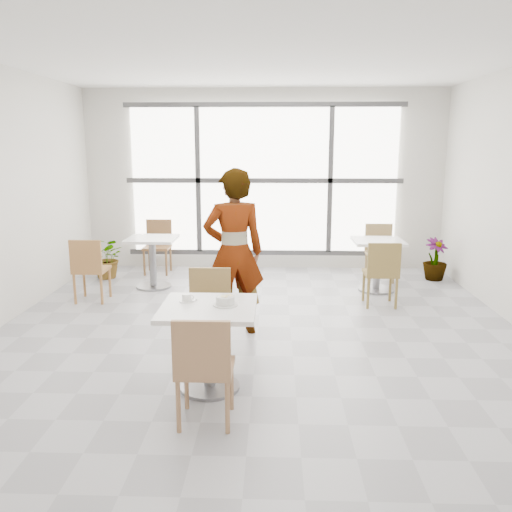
{
  "coord_description": "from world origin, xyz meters",
  "views": [
    {
      "loc": [
        0.18,
        -5.41,
        2.08
      ],
      "look_at": [
        0.0,
        -0.3,
        1.0
      ],
      "focal_mm": 36.94,
      "sensor_mm": 36.0,
      "label": 1
    }
  ],
  "objects_px": {
    "bg_chair_left_near": "(89,266)",
    "bg_table_left": "(152,255)",
    "bg_chair_left_far": "(158,242)",
    "coffee_cup": "(187,298)",
    "person": "(234,253)",
    "bg_chair_right_near": "(382,270)",
    "bg_chair_right_far": "(379,248)",
    "plant_left": "(108,258)",
    "oatmeal_bowl": "(225,300)",
    "bg_table_right": "(377,258)",
    "chair_far": "(209,306)",
    "main_table": "(209,331)",
    "chair_near": "(204,364)",
    "plant_right": "(435,259)"
  },
  "relations": [
    {
      "from": "oatmeal_bowl",
      "to": "bg_chair_right_far",
      "type": "bearing_deg",
      "value": 62.1
    },
    {
      "from": "chair_near",
      "to": "bg_chair_left_far",
      "type": "xyz_separation_m",
      "value": [
        -1.41,
        4.88,
        0.0
      ]
    },
    {
      "from": "chair_near",
      "to": "chair_far",
      "type": "relative_size",
      "value": 1.0
    },
    {
      "from": "chair_near",
      "to": "bg_chair_right_near",
      "type": "relative_size",
      "value": 1.0
    },
    {
      "from": "bg_table_right",
      "to": "bg_chair_right_far",
      "type": "relative_size",
      "value": 0.86
    },
    {
      "from": "bg_table_left",
      "to": "bg_chair_right_near",
      "type": "xyz_separation_m",
      "value": [
        3.19,
        -0.86,
        0.01
      ]
    },
    {
      "from": "bg_chair_left_near",
      "to": "bg_table_left",
      "type": "bearing_deg",
      "value": -130.36
    },
    {
      "from": "person",
      "to": "bg_chair_left_near",
      "type": "relative_size",
      "value": 2.12
    },
    {
      "from": "bg_chair_left_near",
      "to": "bg_chair_right_far",
      "type": "height_order",
      "value": "same"
    },
    {
      "from": "bg_chair_left_far",
      "to": "plant_right",
      "type": "xyz_separation_m",
      "value": [
        4.44,
        -0.36,
        -0.17
      ]
    },
    {
      "from": "bg_table_right",
      "to": "plant_left",
      "type": "bearing_deg",
      "value": 171.82
    },
    {
      "from": "person",
      "to": "plant_right",
      "type": "distance_m",
      "value": 3.91
    },
    {
      "from": "person",
      "to": "bg_chair_right_far",
      "type": "distance_m",
      "value": 3.27
    },
    {
      "from": "chair_far",
      "to": "oatmeal_bowl",
      "type": "xyz_separation_m",
      "value": [
        0.24,
        -0.77,
        0.29
      ]
    },
    {
      "from": "coffee_cup",
      "to": "plant_left",
      "type": "bearing_deg",
      "value": 116.96
    },
    {
      "from": "bg_chair_left_far",
      "to": "coffee_cup",
      "type": "bearing_deg",
      "value": -74.21
    },
    {
      "from": "chair_far",
      "to": "person",
      "type": "distance_m",
      "value": 0.78
    },
    {
      "from": "plant_left",
      "to": "main_table",
      "type": "bearing_deg",
      "value": -61.42
    },
    {
      "from": "bg_table_right",
      "to": "plant_right",
      "type": "distance_m",
      "value": 1.24
    },
    {
      "from": "chair_near",
      "to": "person",
      "type": "relative_size",
      "value": 0.47
    },
    {
      "from": "bg_chair_left_far",
      "to": "bg_chair_right_far",
      "type": "xyz_separation_m",
      "value": [
        3.57,
        -0.36,
        0.0
      ]
    },
    {
      "from": "main_table",
      "to": "bg_chair_left_far",
      "type": "height_order",
      "value": "bg_chair_left_far"
    },
    {
      "from": "oatmeal_bowl",
      "to": "person",
      "type": "bearing_deg",
      "value": 91.38
    },
    {
      "from": "person",
      "to": "bg_chair_right_near",
      "type": "distance_m",
      "value": 2.15
    },
    {
      "from": "plant_left",
      "to": "plant_right",
      "type": "relative_size",
      "value": 1.0
    },
    {
      "from": "bg_chair_left_far",
      "to": "bg_table_left",
      "type": "bearing_deg",
      "value": -82.5
    },
    {
      "from": "coffee_cup",
      "to": "bg_table_right",
      "type": "relative_size",
      "value": 0.21
    },
    {
      "from": "bg_chair_left_far",
      "to": "bg_table_right",
      "type": "bearing_deg",
      "value": -16.73
    },
    {
      "from": "chair_far",
      "to": "bg_chair_left_near",
      "type": "xyz_separation_m",
      "value": [
        -1.82,
        1.72,
        0.0
      ]
    },
    {
      "from": "chair_far",
      "to": "bg_chair_right_far",
      "type": "xyz_separation_m",
      "value": [
        2.29,
        3.11,
        0.0
      ]
    },
    {
      "from": "chair_far",
      "to": "coffee_cup",
      "type": "distance_m",
      "value": 0.73
    },
    {
      "from": "main_table",
      "to": "bg_table_right",
      "type": "height_order",
      "value": "same"
    },
    {
      "from": "bg_table_left",
      "to": "bg_chair_left_near",
      "type": "bearing_deg",
      "value": -130.36
    },
    {
      "from": "main_table",
      "to": "bg_table_right",
      "type": "bearing_deg",
      "value": 57.72
    },
    {
      "from": "chair_far",
      "to": "oatmeal_bowl",
      "type": "distance_m",
      "value": 0.86
    },
    {
      "from": "person",
      "to": "bg_table_left",
      "type": "relative_size",
      "value": 2.46
    },
    {
      "from": "coffee_cup",
      "to": "main_table",
      "type": "bearing_deg",
      "value": -31.28
    },
    {
      "from": "main_table",
      "to": "plant_left",
      "type": "height_order",
      "value": "main_table"
    },
    {
      "from": "oatmeal_bowl",
      "to": "bg_table_right",
      "type": "relative_size",
      "value": 0.28
    },
    {
      "from": "coffee_cup",
      "to": "bg_chair_right_near",
      "type": "relative_size",
      "value": 0.18
    },
    {
      "from": "plant_left",
      "to": "coffee_cup",
      "type": "bearing_deg",
      "value": -63.04
    },
    {
      "from": "coffee_cup",
      "to": "person",
      "type": "height_order",
      "value": "person"
    },
    {
      "from": "plant_left",
      "to": "plant_right",
      "type": "height_order",
      "value": "same"
    },
    {
      "from": "coffee_cup",
      "to": "bg_chair_left_near",
      "type": "height_order",
      "value": "bg_chair_left_near"
    },
    {
      "from": "chair_near",
      "to": "bg_table_left",
      "type": "bearing_deg",
      "value": -71.89
    },
    {
      "from": "oatmeal_bowl",
      "to": "bg_chair_left_far",
      "type": "xyz_separation_m",
      "value": [
        -1.51,
        4.24,
        -0.29
      ]
    },
    {
      "from": "main_table",
      "to": "bg_chair_left_near",
      "type": "bearing_deg",
      "value": 127.34
    },
    {
      "from": "bg_chair_left_near",
      "to": "bg_chair_right_far",
      "type": "relative_size",
      "value": 1.0
    },
    {
      "from": "person",
      "to": "plant_left",
      "type": "relative_size",
      "value": 2.79
    },
    {
      "from": "main_table",
      "to": "bg_chair_right_near",
      "type": "relative_size",
      "value": 0.92
    }
  ]
}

